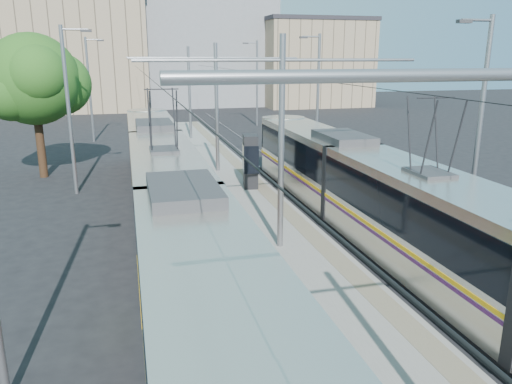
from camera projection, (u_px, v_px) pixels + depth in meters
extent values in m
cube|color=gray|center=(228.00, 186.00, 25.67)|extent=(4.00, 50.00, 0.30)
cube|color=gray|center=(200.00, 185.00, 25.28)|extent=(0.70, 50.00, 0.01)
cube|color=gray|center=(256.00, 181.00, 25.97)|extent=(0.70, 50.00, 0.01)
cube|color=gray|center=(143.00, 194.00, 24.66)|extent=(0.07, 70.00, 0.03)
cube|color=gray|center=(172.00, 192.00, 25.01)|extent=(0.07, 70.00, 0.03)
cube|color=gray|center=(282.00, 185.00, 26.40)|extent=(0.07, 70.00, 0.03)
cube|color=gray|center=(307.00, 183.00, 26.74)|extent=(0.07, 70.00, 0.03)
cube|color=black|center=(168.00, 232.00, 18.87)|extent=(2.30, 30.29, 0.40)
cube|color=beige|center=(166.00, 190.00, 18.43)|extent=(2.40, 28.69, 2.90)
cube|color=black|center=(166.00, 177.00, 18.30)|extent=(2.43, 28.69, 1.30)
cube|color=yellow|center=(167.00, 200.00, 18.54)|extent=(2.43, 28.69, 0.12)
cube|color=#B11E0A|center=(167.00, 213.00, 18.67)|extent=(2.42, 28.69, 1.10)
cube|color=#2D2D30|center=(164.00, 147.00, 18.01)|extent=(1.68, 3.00, 0.30)
cube|color=black|center=(420.00, 272.00, 15.36)|extent=(2.30, 29.83, 0.40)
cube|color=beige|center=(425.00, 221.00, 14.92)|extent=(2.40, 28.23, 2.90)
cube|color=black|center=(426.00, 205.00, 14.79)|extent=(2.43, 28.23, 1.30)
cube|color=#ECA80C|center=(423.00, 234.00, 15.03)|extent=(2.43, 28.23, 0.12)
cube|color=#43154C|center=(423.00, 238.00, 15.07)|extent=(2.43, 28.23, 0.10)
cube|color=#2D2D30|center=(429.00, 169.00, 14.50)|extent=(1.68, 3.00, 0.30)
cylinder|color=gray|center=(281.00, 145.00, 16.30)|extent=(0.20, 0.20, 7.00)
cylinder|color=gray|center=(282.00, 60.00, 15.58)|extent=(9.20, 0.10, 0.10)
cylinder|color=gray|center=(217.00, 109.00, 27.50)|extent=(0.20, 0.20, 7.00)
cylinder|color=gray|center=(216.00, 58.00, 26.79)|extent=(9.20, 0.10, 0.10)
cylinder|color=gray|center=(190.00, 93.00, 38.71)|extent=(0.20, 0.20, 7.00)
cylinder|color=gray|center=(188.00, 57.00, 37.99)|extent=(9.20, 0.10, 0.10)
cylinder|color=black|center=(151.00, 80.00, 23.37)|extent=(0.02, 70.00, 0.02)
cylinder|color=black|center=(297.00, 78.00, 25.10)|extent=(0.02, 70.00, 0.02)
cylinder|color=gray|center=(69.00, 113.00, 23.77)|extent=(0.18, 0.18, 8.00)
cube|color=#2D2D30|center=(86.00, 31.00, 23.05)|extent=(0.50, 0.22, 0.12)
cylinder|color=gray|center=(90.00, 91.00, 38.71)|extent=(0.18, 0.18, 8.00)
cube|color=#2D2D30|center=(100.00, 40.00, 37.99)|extent=(0.50, 0.22, 0.12)
cylinder|color=gray|center=(479.00, 131.00, 18.05)|extent=(0.18, 0.18, 8.00)
cube|color=#2D2D30|center=(464.00, 21.00, 16.79)|extent=(0.50, 0.22, 0.12)
cylinder|color=gray|center=(318.00, 97.00, 32.99)|extent=(0.18, 0.18, 8.00)
cube|color=#2D2D30|center=(303.00, 37.00, 31.73)|extent=(0.50, 0.22, 0.12)
cylinder|color=gray|center=(257.00, 84.00, 47.93)|extent=(0.18, 0.18, 8.00)
cube|color=#2D2D30|center=(246.00, 43.00, 46.67)|extent=(0.50, 0.22, 0.12)
cube|color=black|center=(250.00, 161.00, 24.58)|extent=(0.85, 1.23, 2.61)
cube|color=black|center=(250.00, 158.00, 24.54)|extent=(0.90, 1.28, 1.36)
cylinder|color=#382314|center=(41.00, 149.00, 27.78)|extent=(0.45, 0.45, 3.26)
sphere|color=#204D16|center=(33.00, 79.00, 26.78)|extent=(4.89, 4.89, 4.89)
sphere|color=#204D16|center=(60.00, 84.00, 27.92)|extent=(3.47, 3.47, 3.47)
cube|color=gray|center=(79.00, 50.00, 61.51)|extent=(16.00, 12.00, 14.63)
cube|color=gray|center=(203.00, 44.00, 68.87)|extent=(18.00, 14.00, 16.37)
cube|color=gray|center=(313.00, 64.00, 67.36)|extent=(14.00, 10.00, 10.92)
cube|color=#262328|center=(314.00, 20.00, 65.85)|extent=(14.28, 10.20, 0.50)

